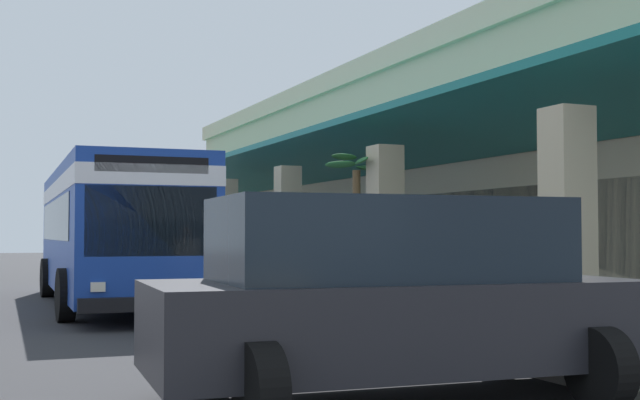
% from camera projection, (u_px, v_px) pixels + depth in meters
% --- Properties ---
extents(ground, '(120.00, 120.00, 0.00)m').
position_uv_depth(ground, '(421.00, 296.00, 22.15)').
color(ground, '#2D2D30').
extents(curb_strip, '(38.08, 0.50, 0.12)m').
position_uv_depth(curb_strip, '(211.00, 292.00, 22.80)').
color(curb_strip, '#9E998E').
rests_on(curb_strip, ground).
extents(plaza_building, '(32.03, 14.41, 6.66)m').
position_uv_depth(plaza_building, '(504.00, 181.00, 26.69)').
color(plaza_building, '#C6B793').
rests_on(plaza_building, ground).
extents(transit_bus, '(11.30, 3.10, 3.34)m').
position_uv_depth(transit_bus, '(112.00, 225.00, 19.44)').
color(transit_bus, '#193D9E').
rests_on(transit_bus, ground).
extents(parked_suv_charcoal, '(2.93, 4.92, 1.97)m').
position_uv_depth(parked_suv_charcoal, '(393.00, 296.00, 8.16)').
color(parked_suv_charcoal, '#232328').
rests_on(parked_suv_charcoal, ground).
extents(pedestrian, '(0.51, 0.59, 1.78)m').
position_uv_depth(pedestrian, '(260.00, 276.00, 12.19)').
color(pedestrian, '#726651').
rests_on(pedestrian, ground).
extents(potted_palm, '(1.54, 1.63, 3.21)m').
position_uv_depth(potted_palm, '(357.00, 276.00, 16.46)').
color(potted_palm, brown).
rests_on(potted_palm, ground).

